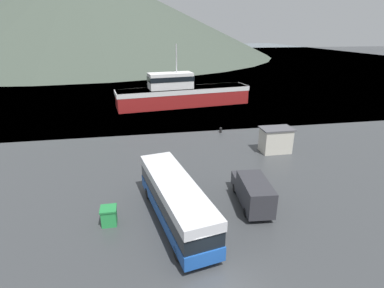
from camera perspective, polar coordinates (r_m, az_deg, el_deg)
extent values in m
plane|color=slate|center=(157.07, -9.32, 16.25)|extent=(240.00, 240.00, 0.00)
cone|color=#3D473D|center=(170.49, -20.17, 22.89)|extent=(185.24, 185.24, 42.66)
cube|color=#194799|center=(21.25, -3.12, -12.38)|extent=(4.39, 10.64, 0.92)
cube|color=black|center=(20.72, -3.17, -10.12)|extent=(4.30, 10.42, 1.05)
cube|color=silver|center=(20.29, -3.22, -8.06)|extent=(4.39, 10.64, 0.66)
cube|color=black|center=(25.22, -6.88, -4.70)|extent=(2.15, 0.47, 1.42)
cylinder|color=black|center=(24.24, -8.30, -9.28)|extent=(0.46, 0.94, 0.90)
cylinder|color=black|center=(24.71, -3.35, -8.43)|extent=(0.46, 0.94, 0.90)
cylinder|color=black|center=(18.51, -2.73, -20.04)|extent=(0.46, 0.94, 0.90)
cylinder|color=black|center=(19.13, 3.78, -18.47)|extent=(0.46, 0.94, 0.90)
cube|color=#2D2D33|center=(22.72, 11.90, -9.22)|extent=(2.24, 4.12, 1.94)
cube|color=#2D2D33|center=(25.31, 9.99, -6.87)|extent=(2.04, 1.86, 1.07)
cube|color=black|center=(24.20, 10.62, -5.96)|extent=(1.62, 0.20, 0.68)
cylinder|color=black|center=(25.17, 8.17, -8.31)|extent=(0.28, 0.72, 0.70)
cylinder|color=black|center=(25.59, 11.88, -8.04)|extent=(0.28, 0.72, 0.70)
cylinder|color=black|center=(22.28, 10.27, -12.71)|extent=(0.28, 0.72, 0.70)
cylinder|color=black|center=(22.76, 14.46, -12.29)|extent=(0.28, 0.72, 0.70)
cube|color=maroon|center=(52.71, -1.60, 9.00)|extent=(23.27, 7.64, 3.12)
cube|color=white|center=(52.47, -1.61, 10.25)|extent=(23.50, 7.71, 0.78)
cube|color=white|center=(51.57, -4.12, 11.93)|extent=(7.69, 4.10, 2.62)
cube|color=black|center=(51.51, -4.13, 12.36)|extent=(7.84, 4.21, 0.79)
cylinder|color=#B2B2B7|center=(51.40, -3.00, 15.98)|extent=(0.20, 0.20, 4.59)
cube|color=green|center=(21.86, -15.51, -13.21)|extent=(0.99, 0.98, 1.15)
cube|color=#227D3C|center=(21.51, -15.68, -11.79)|extent=(1.09, 1.08, 0.13)
cube|color=beige|center=(33.70, 15.63, 0.67)|extent=(3.09, 2.03, 2.59)
cube|color=#4C4C51|center=(33.27, 15.86, 2.86)|extent=(3.40, 2.24, 0.12)
cube|color=black|center=(58.28, 6.59, 9.03)|extent=(5.21, 5.52, 1.09)
cylinder|color=black|center=(39.04, 5.47, 2.51)|extent=(0.31, 0.31, 0.46)
sphere|color=black|center=(38.94, 5.49, 2.96)|extent=(0.35, 0.35, 0.35)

